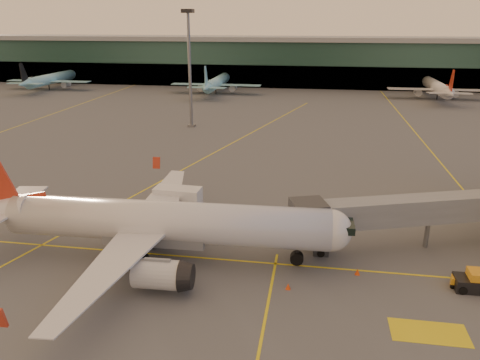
% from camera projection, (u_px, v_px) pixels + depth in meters
% --- Properties ---
extents(ground, '(600.00, 600.00, 0.00)m').
position_uv_depth(ground, '(217.00, 286.00, 43.45)').
color(ground, '#4C4F54').
rests_on(ground, ground).
extents(taxi_markings, '(100.12, 173.00, 0.01)m').
position_uv_depth(taxi_markings, '(228.00, 154.00, 86.09)').
color(taxi_markings, yellow).
rests_on(taxi_markings, ground).
extents(terminal, '(400.00, 20.00, 17.60)m').
position_uv_depth(terminal, '(296.00, 62.00, 172.94)').
color(terminal, '#19382D').
rests_on(terminal, ground).
extents(mast_west_near, '(2.40, 2.40, 25.60)m').
position_uv_depth(mast_west_near, '(189.00, 61.00, 103.28)').
color(mast_west_near, slate).
rests_on(mast_west_near, ground).
extents(distant_aircraft_row, '(225.00, 34.00, 13.00)m').
position_uv_depth(distant_aircraft_row, '(136.00, 91.00, 161.81)').
color(distant_aircraft_row, '#84CBDC').
rests_on(distant_aircraft_row, ground).
extents(main_airplane, '(40.22, 36.18, 12.15)m').
position_uv_depth(main_airplane, '(154.00, 223.00, 47.29)').
color(main_airplane, silver).
rests_on(main_airplane, ground).
extents(jet_bridge, '(30.34, 12.86, 5.97)m').
position_uv_depth(jet_bridge, '(443.00, 210.00, 49.91)').
color(jet_bridge, slate).
rests_on(jet_bridge, ground).
extents(catering_truck, '(5.68, 2.80, 4.31)m').
position_uv_depth(catering_truck, '(179.00, 202.00, 56.65)').
color(catering_truck, '#AB3A18').
rests_on(catering_truck, ground).
extents(gpu_cart, '(1.94, 1.40, 1.03)m').
position_uv_depth(gpu_cart, '(461.00, 283.00, 42.96)').
color(gpu_cart, orange).
rests_on(gpu_cart, ground).
extents(pushback_tug, '(3.80, 2.08, 1.95)m').
position_uv_depth(pushback_tug, '(476.00, 283.00, 42.48)').
color(pushback_tug, black).
rests_on(pushback_tug, ground).
extents(cone_nose, '(0.48, 0.48, 0.61)m').
position_uv_depth(cone_nose, '(357.00, 272.00, 45.27)').
color(cone_nose, '#E5420C').
rests_on(cone_nose, ground).
extents(cone_wing_left, '(0.45, 0.45, 0.58)m').
position_uv_depth(cone_wing_left, '(185.00, 196.00, 64.64)').
color(cone_wing_left, '#E5420C').
rests_on(cone_wing_left, ground).
extents(cone_fwd, '(0.47, 0.47, 0.60)m').
position_uv_depth(cone_fwd, '(288.00, 286.00, 42.82)').
color(cone_fwd, '#E5420C').
rests_on(cone_fwd, ground).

